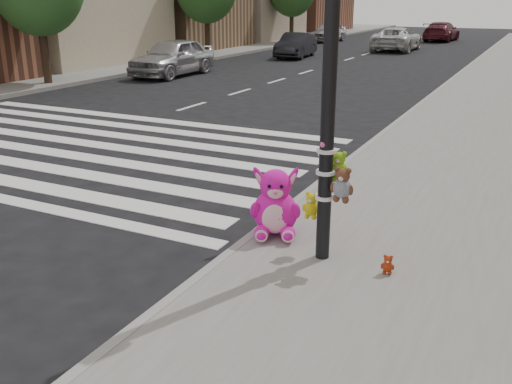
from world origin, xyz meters
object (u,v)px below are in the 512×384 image
Objects in this scene: car_dark_far at (296,45)px; pink_bunny at (275,207)px; car_silver_far at (173,57)px; car_white_near at (397,39)px; red_teddy at (388,264)px; signal_pole at (330,115)px.

pink_bunny is at bearing -74.49° from car_dark_far.
car_silver_far reaches higher than car_white_near.
car_white_near reaches higher than red_teddy.
car_dark_far is (1.64, 8.99, -0.11)m from car_silver_far.
car_silver_far is at bearing -106.99° from car_dark_far.
signal_pole is 17.70× the size of red_teddy.
pink_bunny is 0.21× the size of car_silver_far.
car_white_near is (5.43, 15.37, -0.07)m from car_silver_far.
car_white_near reaches higher than pink_bunny.
pink_bunny is at bearing 154.14° from red_teddy.
red_teddy is 29.99m from car_white_near.
signal_pole is at bearing -50.15° from car_silver_far.
car_silver_far reaches higher than car_dark_far.
signal_pole is 1.04× the size of car_dark_far.
signal_pole reaches higher than car_white_near.
pink_bunny is 0.24× the size of car_dark_far.
car_silver_far is at bearing 69.38° from car_white_near.
car_silver_far is at bearing 122.08° from red_teddy.
pink_bunny is 0.19× the size of car_white_near.
pink_bunny is at bearing 99.30° from car_white_near.
car_silver_far reaches higher than red_teddy.
car_dark_far is 0.79× the size of car_white_near.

